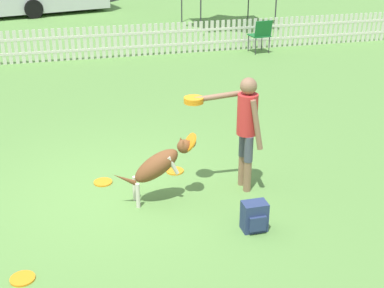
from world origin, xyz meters
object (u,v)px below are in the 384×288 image
object	(u,v)px
handler_person	(243,121)
leaping_dog	(160,164)
folding_chair_blue_left	(261,33)
frisbee_near_handler	(103,182)
backpack_on_grass	(255,217)
frisbee_near_dog	(175,171)
frisbee_midfield	(23,279)

from	to	relation	value
handler_person	leaping_dog	distance (m)	1.28
handler_person	folding_chair_blue_left	bearing A→B (deg)	-25.80
folding_chair_blue_left	frisbee_near_handler	bearing A→B (deg)	45.86
handler_person	folding_chair_blue_left	distance (m)	8.00
frisbee_near_handler	backpack_on_grass	bearing A→B (deg)	-45.73
frisbee_near_handler	frisbee_near_dog	xyz separation A→B (m)	(1.10, 0.09, 0.00)
leaping_dog	folding_chair_blue_left	bearing A→B (deg)	147.09
frisbee_near_handler	frisbee_midfield	size ratio (longest dim) A/B	1.00
handler_person	frisbee_midfield	world-z (taller)	handler_person
handler_person	frisbee_near_dog	size ratio (longest dim) A/B	6.06
frisbee_near_handler	folding_chair_blue_left	distance (m)	8.41
leaping_dog	folding_chair_blue_left	size ratio (longest dim) A/B	1.26
frisbee_midfield	folding_chair_blue_left	world-z (taller)	folding_chair_blue_left
handler_person	leaping_dog	xyz separation A→B (m)	(-1.18, -0.06, -0.48)
leaping_dog	frisbee_near_handler	size ratio (longest dim) A/B	4.31
leaping_dog	frisbee_near_dog	size ratio (longest dim) A/B	4.31
frisbee_midfield	frisbee_near_handler	bearing A→B (deg)	62.00
frisbee_midfield	folding_chair_blue_left	size ratio (longest dim) A/B	0.29
frisbee_midfield	frisbee_near_dog	bearing A→B (deg)	44.20
handler_person	frisbee_midfield	size ratio (longest dim) A/B	6.06
frisbee_near_handler	leaping_dog	bearing A→B (deg)	-44.60
leaping_dog	frisbee_near_dog	xyz separation A→B (m)	(0.39, 0.79, -0.53)
frisbee_near_dog	backpack_on_grass	world-z (taller)	backpack_on_grass
leaping_dog	frisbee_near_dog	bearing A→B (deg)	151.54
frisbee_midfield	backpack_on_grass	size ratio (longest dim) A/B	0.71
handler_person	leaping_dog	bearing A→B (deg)	90.67
frisbee_near_dog	backpack_on_grass	distance (m)	1.92
handler_person	frisbee_midfield	distance (m)	3.43
leaping_dog	backpack_on_grass	xyz separation A→B (m)	(0.98, -1.03, -0.36)
backpack_on_grass	folding_chair_blue_left	xyz separation A→B (m)	(3.38, 8.43, 0.37)
handler_person	frisbee_near_dog	bearing A→B (deg)	45.18
backpack_on_grass	frisbee_near_dog	bearing A→B (deg)	107.91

